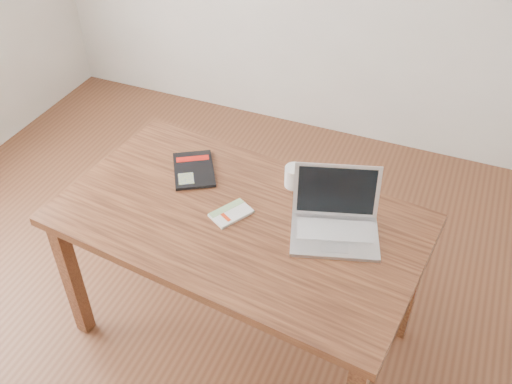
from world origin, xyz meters
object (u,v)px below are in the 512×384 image
at_px(black_guidebook, 194,170).
at_px(coffee_mug, 295,176).
at_px(desk, 239,232).
at_px(white_guidebook, 231,213).
at_px(laptop, 335,220).

xyz_separation_m(black_guidebook, coffee_mug, (0.45, 0.08, 0.04)).
bearing_deg(black_guidebook, desk, -64.38).
bearing_deg(black_guidebook, white_guidebook, -67.79).
distance_m(black_guidebook, coffee_mug, 0.46).
distance_m(white_guidebook, laptop, 0.42).
height_order(black_guidebook, coffee_mug, coffee_mug).
bearing_deg(black_guidebook, laptop, -41.67).
xyz_separation_m(white_guidebook, black_guidebook, (-0.28, 0.20, 0.00)).
relative_size(white_guidebook, laptop, 0.47).
bearing_deg(laptop, coffee_mug, 122.43).
height_order(desk, white_guidebook, white_guidebook).
height_order(white_guidebook, black_guidebook, same).
xyz_separation_m(laptop, coffee_mug, (-0.24, 0.20, -0.00)).
bearing_deg(desk, coffee_mug, 69.48).
height_order(desk, laptop, laptop).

